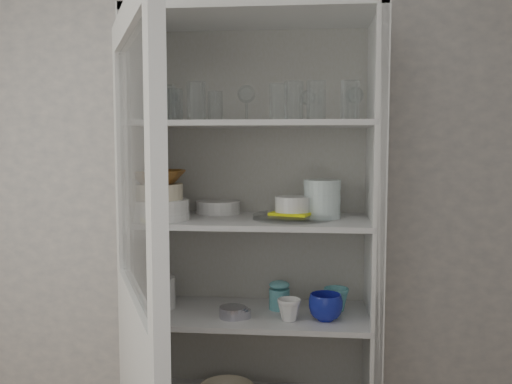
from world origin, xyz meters
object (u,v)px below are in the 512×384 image
Objects in this scene: plate_stack_back at (218,207)px; terracotta_bowl at (158,177)px; goblet_0 at (170,104)px; pantry_cabinet at (257,289)px; teal_jar at (279,297)px; goblet_2 at (308,105)px; grey_bowl_stack at (322,199)px; measuring_cups at (233,312)px; mug_blue at (326,307)px; white_canister at (162,292)px; mug_teal at (336,299)px; goblet_3 at (355,103)px; cupboard_door at (139,367)px; goblet_1 at (246,102)px; plate_stack_front at (158,209)px; white_ramekin at (293,204)px; yellow_trivet at (293,213)px; glass_platter at (292,217)px; cream_bowl at (158,191)px; mug_white at (289,310)px.

terracotta_bowl is (-0.21, -0.22, 0.15)m from plate_stack_back.
pantry_cabinet is at bearing -4.55° from goblet_0.
goblet_2 is at bearing 28.45° from teal_jar.
terracotta_bowl is 1.42× the size of grey_bowl_stack.
mug_blue is at bearing 0.17° from measuring_cups.
white_canister is (-0.41, -0.05, -0.01)m from pantry_cabinet.
mug_teal is (0.13, -0.06, -0.83)m from goblet_2.
white_canister is (-0.82, -0.10, -0.81)m from goblet_3.
goblet_2 is (0.52, 0.74, 0.86)m from cupboard_door.
goblet_1 is 0.53m from grey_bowl_stack.
goblet_2 is at bearing 17.06° from plate_stack_front.
pantry_cabinet reaches higher than plate_stack_front.
measuring_cups is (0.22, 0.54, 0.01)m from cupboard_door.
cupboard_door reaches higher than white_ramekin.
goblet_3 is 0.54m from yellow_trivet.
goblet_3 is at bearing 6.61° from white_canister.
plate_stack_front is 0.55m from yellow_trivet.
white_canister is at bearing 178.03° from glass_platter.
terracotta_bowl is (0.00, 0.00, 0.13)m from plate_stack_front.
cream_bowl is at bearing -170.41° from grey_bowl_stack.
pantry_cabinet is 0.56m from plate_stack_front.
goblet_0 is at bearing 169.24° from yellow_trivet.
pantry_cabinet is at bearing 154.86° from yellow_trivet.
terracotta_bowl is 0.63m from measuring_cups.
goblet_0 is 0.72m from glass_platter.
goblet_2 is at bearing 61.39° from glass_platter.
plate_stack_back is 0.97× the size of cream_bowl.
goblet_3 is 0.43m from grey_bowl_stack.
cupboard_door is at bearing -134.31° from goblet_3.
terracotta_bowl is at bearing 163.83° from cupboard_door.
yellow_trivet is 1.16× the size of mug_blue.
terracotta_bowl reaches higher than grey_bowl_stack.
white_ramekin is at bearing 7.81° from cream_bowl.
glass_platter is (0.54, -0.10, -0.47)m from goblet_0.
measuring_cups is at bearing -67.10° from plate_stack_back.
cream_bowl is 1.93× the size of teal_jar.
yellow_trivet reaches higher than white_canister.
white_ramekin is at bearing 118.54° from cupboard_door.
goblet_0 is at bearing -177.64° from goblet_1.
grey_bowl_stack reaches higher than cream_bowl.
white_ramekin reaches higher than white_canister.
pantry_cabinet is 0.37m from glass_platter.
grey_bowl_stack is 1.50× the size of teal_jar.
cream_bowl is 1.50× the size of white_canister.
mug_teal is 0.45m from measuring_cups.
goblet_1 is 1.29× the size of mug_blue.
cupboard_door is 18.80× the size of teal_jar.
mug_blue is (0.29, -0.15, -0.03)m from pantry_cabinet.
mug_white is at bearing -94.94° from white_ramekin.
glass_platter is (0.55, 0.08, -0.17)m from terracotta_bowl.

